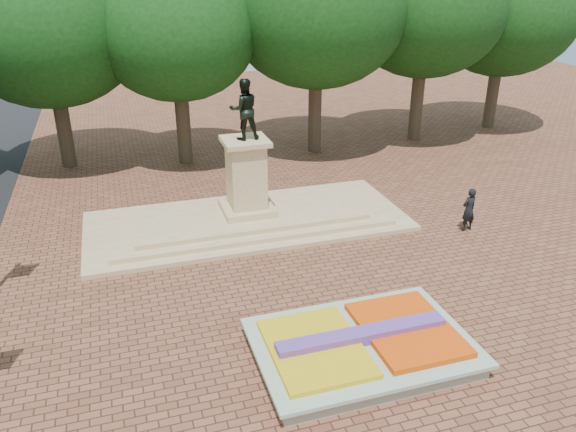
{
  "coord_description": "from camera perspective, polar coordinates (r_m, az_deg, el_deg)",
  "views": [
    {
      "loc": [
        -5.1,
        -14.14,
        10.67
      ],
      "look_at": [
        0.5,
        3.61,
        2.2
      ],
      "focal_mm": 35.0,
      "sensor_mm": 36.0,
      "label": 1
    }
  ],
  "objects": [
    {
      "name": "ground",
      "position": [
        18.43,
        1.94,
        -10.92
      ],
      "size": [
        90.0,
        90.0,
        0.0
      ],
      "primitive_type": "plane",
      "color": "brown",
      "rests_on": "ground"
    },
    {
      "name": "pedestrian",
      "position": [
        25.26,
        17.89,
        0.63
      ],
      "size": [
        0.78,
        0.59,
        1.93
      ],
      "primitive_type": "imported",
      "rotation": [
        0.0,
        0.0,
        3.33
      ],
      "color": "black",
      "rests_on": "ground"
    },
    {
      "name": "flower_bed",
      "position": [
        17.06,
        7.58,
        -12.9
      ],
      "size": [
        6.3,
        4.3,
        0.91
      ],
      "color": "gray",
      "rests_on": "ground"
    },
    {
      "name": "monument",
      "position": [
        24.74,
        -4.17,
        1.1
      ],
      "size": [
        14.0,
        6.0,
        6.4
      ],
      "color": "tan",
      "rests_on": "ground"
    },
    {
      "name": "tree_row_back",
      "position": [
        33.23,
        -4.67,
        17.49
      ],
      "size": [
        44.8,
        8.8,
        10.43
      ],
      "color": "#372A1E",
      "rests_on": "ground"
    }
  ]
}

